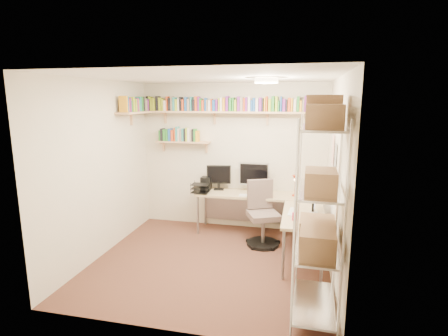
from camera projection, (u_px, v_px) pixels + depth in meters
The scene contains 6 objects.
ground at pixel (210, 262), 4.85m from camera, with size 3.20×3.20×0.00m, color #49291F.
room_shell at pixel (210, 152), 4.56m from camera, with size 3.24×3.04×2.52m.
wall_shelves at pixel (205, 112), 5.80m from camera, with size 3.12×1.09×0.80m.
corner_desk at pixel (256, 198), 5.56m from camera, with size 2.11×1.79×1.20m.
office_chair at pixel (262, 218), 5.41m from camera, with size 0.58×0.59×1.00m.
wire_rack at pixel (320, 188), 3.36m from camera, with size 0.46×0.91×2.27m.
Camera 1 is at (1.17, -4.36, 2.22)m, focal length 28.00 mm.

